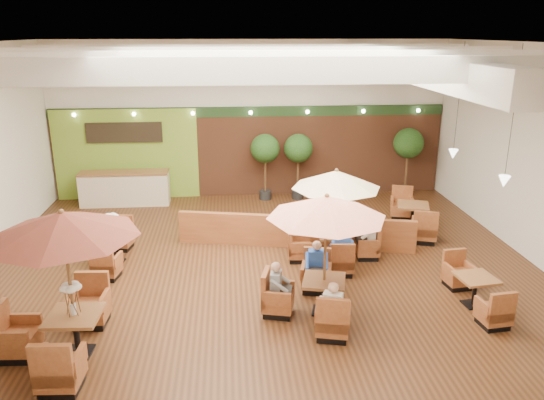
{
  "coord_description": "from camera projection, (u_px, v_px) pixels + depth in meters",
  "views": [
    {
      "loc": [
        -0.84,
        -12.79,
        5.77
      ],
      "look_at": [
        0.3,
        0.5,
        1.5
      ],
      "focal_mm": 35.0,
      "sensor_mm": 36.0,
      "label": 1
    }
  ],
  "objects": [
    {
      "name": "topiary_1",
      "position": [
        298.0,
        151.0,
        18.59
      ],
      "size": [
        1.01,
        1.01,
        2.35
      ],
      "color": "black",
      "rests_on": "ground"
    },
    {
      "name": "table_4",
      "position": [
        475.0,
        291.0,
        11.58
      ],
      "size": [
        0.87,
        2.37,
        0.87
      ],
      "rotation": [
        0.0,
        0.0,
        0.12
      ],
      "color": "brown",
      "rests_on": "ground"
    },
    {
      "name": "booth_divider",
      "position": [
        295.0,
        232.0,
        14.68
      ],
      "size": [
        6.47,
        1.56,
        0.91
      ],
      "primitive_type": "cube",
      "rotation": [
        0.0,
        0.0,
        -0.21
      ],
      "color": "brown",
      "rests_on": "ground"
    },
    {
      "name": "diner_1",
      "position": [
        317.0,
        261.0,
        12.09
      ],
      "size": [
        0.39,
        0.33,
        0.76
      ],
      "rotation": [
        0.0,
        0.0,
        3.01
      ],
      "color": "#2953B5",
      "rests_on": "ground"
    },
    {
      "name": "topiary_0",
      "position": [
        265.0,
        151.0,
        18.49
      ],
      "size": [
        1.02,
        1.02,
        2.36
      ],
      "color": "black",
      "rests_on": "ground"
    },
    {
      "name": "table_3",
      "position": [
        114.0,
        245.0,
        13.68
      ],
      "size": [
        0.96,
        2.52,
        1.5
      ],
      "rotation": [
        0.0,
        0.0,
        -0.19
      ],
      "color": "brown",
      "rests_on": "ground"
    },
    {
      "name": "table_5",
      "position": [
        412.0,
        217.0,
        16.01
      ],
      "size": [
        1.13,
        2.85,
        1.01
      ],
      "rotation": [
        0.0,
        0.0,
        -0.3
      ],
      "color": "brown",
      "rests_on": "ground"
    },
    {
      "name": "table_1",
      "position": [
        323.0,
        229.0,
        10.81
      ],
      "size": [
        2.6,
        2.72,
        2.67
      ],
      "rotation": [
        0.0,
        0.0,
        -0.24
      ],
      "color": "brown",
      "rests_on": "ground"
    },
    {
      "name": "diner_0",
      "position": [
        333.0,
        303.0,
        10.24
      ],
      "size": [
        0.42,
        0.39,
        0.75
      ],
      "rotation": [
        0.0,
        0.0,
        -0.41
      ],
      "color": "white",
      "rests_on": "ground"
    },
    {
      "name": "service_counter",
      "position": [
        125.0,
        188.0,
        18.26
      ],
      "size": [
        3.0,
        0.75,
        1.18
      ],
      "color": "beige",
      "rests_on": "ground"
    },
    {
      "name": "topiary_2",
      "position": [
        408.0,
        146.0,
        18.88
      ],
      "size": [
        1.07,
        1.07,
        2.49
      ],
      "color": "black",
      "rests_on": "ground"
    },
    {
      "name": "table_0",
      "position": [
        62.0,
        254.0,
        9.3
      ],
      "size": [
        2.74,
        2.82,
        2.86
      ],
      "rotation": [
        0.0,
        0.0,
        -0.06
      ],
      "color": "brown",
      "rests_on": "ground"
    },
    {
      "name": "room",
      "position": [
        268.0,
        115.0,
        14.03
      ],
      "size": [
        14.04,
        14.0,
        5.52
      ],
      "color": "#381E0F",
      "rests_on": "ground"
    },
    {
      "name": "table_2",
      "position": [
        336.0,
        198.0,
        13.51
      ],
      "size": [
        2.44,
        2.44,
        2.48
      ],
      "rotation": [
        0.0,
        0.0,
        -0.08
      ],
      "color": "brown",
      "rests_on": "ground"
    },
    {
      "name": "diner_3",
      "position": [
        341.0,
        246.0,
        12.94
      ],
      "size": [
        0.4,
        0.32,
        0.8
      ],
      "rotation": [
        0.0,
        0.0,
        -0.05
      ],
      "color": "#2953B5",
      "rests_on": "ground"
    },
    {
      "name": "diner_2",
      "position": [
        278.0,
        283.0,
        11.09
      ],
      "size": [
        0.35,
        0.4,
        0.74
      ],
      "rotation": [
        0.0,
        0.0,
        4.48
      ],
      "color": "slate",
      "rests_on": "ground"
    },
    {
      "name": "diner_4",
      "position": [
        368.0,
        232.0,
        13.87
      ],
      "size": [
        0.3,
        0.38,
        0.77
      ],
      "rotation": [
        0.0,
        0.0,
        1.59
      ],
      "color": "white",
      "rests_on": "ground"
    }
  ]
}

